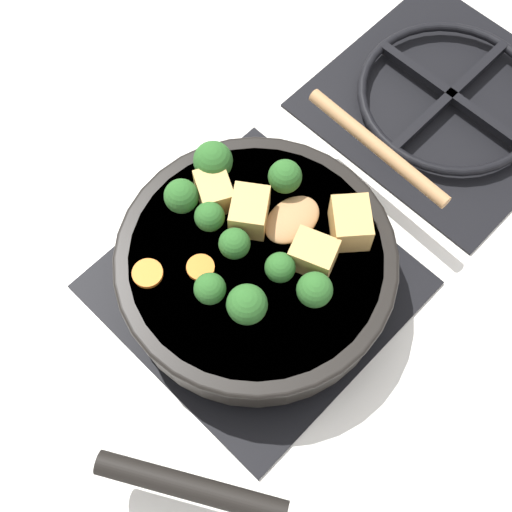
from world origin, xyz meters
TOP-DOWN VIEW (x-y plane):
  - ground_plane at (0.00, 0.00)m, footprint 2.40×2.40m
  - front_burner_grate at (0.00, 0.00)m, footprint 0.31×0.31m
  - rear_burner_grate at (0.00, 0.36)m, footprint 0.31×0.31m
  - skillet_pan at (0.00, -0.00)m, footprint 0.36×0.42m
  - wooden_spoon at (0.00, 0.13)m, footprint 0.20×0.18m
  - tofu_cube_center_large at (0.05, 0.09)m, footprint 0.06×0.06m
  - tofu_cube_near_handle at (0.05, 0.04)m, footprint 0.06×0.05m
  - tofu_cube_east_chunk at (-0.04, 0.03)m, footprint 0.06×0.06m
  - tofu_cube_west_chunk at (-0.08, 0.02)m, footprint 0.06×0.05m
  - broccoli_floret_near_spoon at (-0.06, -0.01)m, footprint 0.03×0.03m
  - broccoli_floret_center_top at (-0.02, -0.01)m, footprint 0.03×0.03m
  - broccoli_floret_east_rim at (-0.10, -0.01)m, footprint 0.04×0.04m
  - broccoli_floret_west_rim at (0.03, 0.00)m, footprint 0.03×0.03m
  - broccoli_floret_north_edge at (-0.10, 0.04)m, footprint 0.04×0.04m
  - broccoli_floret_south_cluster at (0.08, 0.01)m, footprint 0.04×0.04m
  - broccoli_floret_mid_floret at (-0.04, 0.08)m, footprint 0.04×0.04m
  - broccoli_floret_small_inner at (0.04, -0.05)m, footprint 0.04×0.04m
  - broccoli_floret_tall_stem at (0.00, -0.07)m, footprint 0.03×0.03m
  - carrot_slice_orange_thin at (-0.07, -0.09)m, footprint 0.03×0.03m
  - carrot_slice_near_center at (-0.03, -0.05)m, footprint 0.03×0.03m

SIDE VIEW (x-z plane):
  - ground_plane at x=0.00m, z-range 0.00..0.00m
  - front_burner_grate at x=0.00m, z-range 0.00..0.03m
  - rear_burner_grate at x=0.00m, z-range 0.00..0.03m
  - skillet_pan at x=0.00m, z-range 0.03..0.09m
  - carrot_slice_orange_thin at x=-0.07m, z-range 0.08..0.09m
  - carrot_slice_near_center at x=-0.03m, z-range 0.08..0.09m
  - wooden_spoon at x=0.00m, z-range 0.08..0.10m
  - tofu_cube_west_chunk at x=-0.08m, z-range 0.08..0.12m
  - tofu_cube_near_handle at x=0.05m, z-range 0.08..0.12m
  - tofu_cube_east_chunk at x=-0.04m, z-range 0.08..0.12m
  - tofu_cube_center_large at x=0.05m, z-range 0.08..0.12m
  - broccoli_floret_west_rim at x=0.03m, z-range 0.09..0.13m
  - broccoli_floret_near_spoon at x=-0.06m, z-range 0.09..0.13m
  - broccoli_floret_tall_stem at x=0.00m, z-range 0.09..0.13m
  - broccoli_floret_center_top at x=-0.02m, z-range 0.09..0.13m
  - broccoli_floret_south_cluster at x=0.08m, z-range 0.09..0.13m
  - broccoli_floret_mid_floret at x=-0.04m, z-range 0.09..0.13m
  - broccoli_floret_east_rim at x=-0.10m, z-range 0.09..0.13m
  - broccoli_floret_small_inner at x=0.04m, z-range 0.09..0.13m
  - broccoli_floret_north_edge at x=-0.10m, z-range 0.09..0.14m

